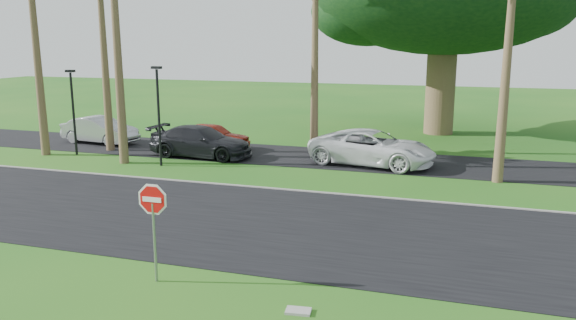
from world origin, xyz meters
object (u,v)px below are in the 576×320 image
(car_dark, at_px, (201,142))
(car_minivan, at_px, (372,148))
(stop_sign_near, at_px, (153,212))
(car_red, at_px, (212,136))
(car_silver, at_px, (100,130))

(car_dark, distance_m, car_minivan, 8.59)
(stop_sign_near, height_order, car_red, stop_sign_near)
(car_red, relative_size, car_dark, 0.79)
(car_red, bearing_deg, car_minivan, -93.64)
(car_minivan, bearing_deg, car_red, 91.70)
(car_red, distance_m, car_minivan, 8.97)
(stop_sign_near, bearing_deg, car_silver, 129.31)
(car_minivan, bearing_deg, car_silver, 96.32)
(car_silver, height_order, car_red, car_silver)
(car_dark, bearing_deg, car_red, 10.99)
(car_silver, bearing_deg, stop_sign_near, -133.71)
(car_red, xyz_separation_m, car_minivan, (8.88, -1.26, 0.11))
(car_minivan, bearing_deg, car_dark, 104.54)
(car_red, relative_size, car_minivan, 0.71)
(car_dark, height_order, car_minivan, car_minivan)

